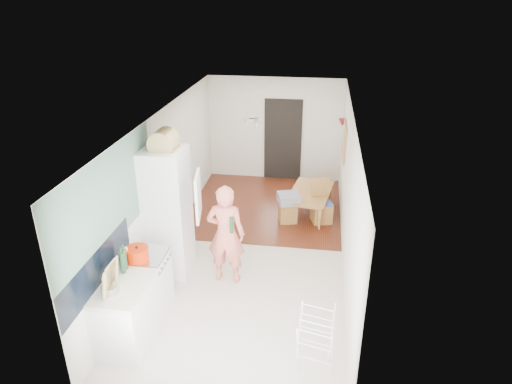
% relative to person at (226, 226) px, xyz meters
% --- Properties ---
extents(room_shell, '(3.20, 7.00, 2.50)m').
position_rel_person_xyz_m(room_shell, '(0.29, 0.92, 0.26)').
color(room_shell, silver).
rests_on(room_shell, ground).
extents(floor, '(3.20, 7.00, 0.01)m').
position_rel_person_xyz_m(floor, '(0.29, 0.92, -0.99)').
color(floor, beige).
rests_on(floor, ground).
extents(wood_floor_overlay, '(3.20, 3.30, 0.01)m').
position_rel_person_xyz_m(wood_floor_overlay, '(0.29, 2.77, -0.98)').
color(wood_floor_overlay, maroon).
rests_on(wood_floor_overlay, room_shell).
extents(sage_wall_panel, '(0.02, 3.00, 1.30)m').
position_rel_person_xyz_m(sage_wall_panel, '(-1.30, -1.08, 0.86)').
color(sage_wall_panel, slate).
rests_on(sage_wall_panel, room_shell).
extents(tile_splashback, '(0.02, 1.90, 0.50)m').
position_rel_person_xyz_m(tile_splashback, '(-1.29, -1.63, 0.16)').
color(tile_splashback, black).
rests_on(tile_splashback, room_shell).
extents(doorway_recess, '(0.90, 0.04, 2.00)m').
position_rel_person_xyz_m(doorway_recess, '(0.49, 4.40, 0.01)').
color(doorway_recess, black).
rests_on(doorway_recess, room_shell).
extents(base_cabinet, '(0.60, 0.90, 0.86)m').
position_rel_person_xyz_m(base_cabinet, '(-1.01, -1.63, -0.56)').
color(base_cabinet, white).
rests_on(base_cabinet, room_shell).
extents(worktop, '(0.62, 0.92, 0.06)m').
position_rel_person_xyz_m(worktop, '(-1.01, -1.63, -0.10)').
color(worktop, beige).
rests_on(worktop, room_shell).
extents(range_cooker, '(0.60, 0.60, 0.88)m').
position_rel_person_xyz_m(range_cooker, '(-1.01, -0.88, -0.55)').
color(range_cooker, white).
rests_on(range_cooker, room_shell).
extents(cooker_top, '(0.60, 0.60, 0.04)m').
position_rel_person_xyz_m(cooker_top, '(-1.01, -0.88, -0.09)').
color(cooker_top, '#B6B6B8').
rests_on(cooker_top, room_shell).
extents(fridge_housing, '(0.66, 0.66, 2.15)m').
position_rel_person_xyz_m(fridge_housing, '(-0.98, 0.14, 0.09)').
color(fridge_housing, white).
rests_on(fridge_housing, room_shell).
extents(fridge_door, '(0.14, 0.56, 0.70)m').
position_rel_person_xyz_m(fridge_door, '(-0.37, -0.16, 0.56)').
color(fridge_door, white).
rests_on(fridge_door, room_shell).
extents(fridge_interior, '(0.02, 0.52, 0.66)m').
position_rel_person_xyz_m(fridge_interior, '(-0.67, 0.14, 0.56)').
color(fridge_interior, white).
rests_on(fridge_interior, room_shell).
extents(pinboard, '(0.03, 0.90, 0.70)m').
position_rel_person_xyz_m(pinboard, '(1.87, 2.82, 0.56)').
color(pinboard, tan).
rests_on(pinboard, room_shell).
extents(pinboard_frame, '(0.00, 0.94, 0.74)m').
position_rel_person_xyz_m(pinboard_frame, '(1.86, 2.82, 0.56)').
color(pinboard_frame, '#A36F39').
rests_on(pinboard_frame, room_shell).
extents(wall_sconce, '(0.18, 0.18, 0.16)m').
position_rel_person_xyz_m(wall_sconce, '(1.83, 3.47, 0.76)').
color(wall_sconce, maroon).
rests_on(wall_sconce, room_shell).
extents(person, '(0.73, 0.49, 1.98)m').
position_rel_person_xyz_m(person, '(0.00, 0.00, 0.00)').
color(person, '#E37062').
rests_on(person, floor).
extents(dining_table, '(0.86, 1.31, 0.43)m').
position_rel_person_xyz_m(dining_table, '(1.27, 2.57, -0.77)').
color(dining_table, '#A36F39').
rests_on(dining_table, floor).
extents(dining_chair, '(0.47, 0.47, 0.89)m').
position_rel_person_xyz_m(dining_chair, '(1.49, 2.23, -0.54)').
color(dining_chair, '#A36F39').
rests_on(dining_chair, floor).
extents(stool, '(0.41, 0.41, 0.44)m').
position_rel_person_xyz_m(stool, '(0.82, 2.14, -0.77)').
color(stool, '#A36F39').
rests_on(stool, floor).
extents(grey_drape, '(0.52, 0.52, 0.19)m').
position_rel_person_xyz_m(grey_drape, '(0.83, 2.11, -0.45)').
color(grey_drape, gray).
rests_on(grey_drape, stool).
extents(drying_rack, '(0.50, 0.47, 0.83)m').
position_rel_person_xyz_m(drying_rack, '(1.47, -1.70, -0.57)').
color(drying_rack, white).
rests_on(drying_rack, floor).
extents(bread_bin, '(0.45, 0.43, 0.22)m').
position_rel_person_xyz_m(bread_bin, '(-0.95, 0.17, 1.27)').
color(bread_bin, tan).
rests_on(bread_bin, fridge_housing).
extents(red_casserole, '(0.36, 0.36, 0.19)m').
position_rel_person_xyz_m(red_casserole, '(-1.04, -1.01, 0.03)').
color(red_casserole, red).
rests_on(red_casserole, cooker_top).
extents(steel_pan, '(0.24, 0.24, 0.11)m').
position_rel_person_xyz_m(steel_pan, '(-1.09, -1.78, -0.01)').
color(steel_pan, '#B6B6B8').
rests_on(steel_pan, worktop).
extents(held_bottle, '(0.06, 0.06, 0.27)m').
position_rel_person_xyz_m(held_bottle, '(0.12, -0.12, 0.09)').
color(held_bottle, '#1C3D22').
rests_on(held_bottle, person).
extents(bottle_a, '(0.09, 0.09, 0.30)m').
position_rel_person_xyz_m(bottle_a, '(-1.11, -1.34, 0.08)').
color(bottle_a, '#1C3D22').
rests_on(bottle_a, worktop).
extents(bottle_b, '(0.08, 0.08, 0.30)m').
position_rel_person_xyz_m(bottle_b, '(-1.12, -1.25, 0.08)').
color(bottle_b, '#1C3D22').
rests_on(bottle_b, worktop).
extents(bottle_c, '(0.09, 0.09, 0.20)m').
position_rel_person_xyz_m(bottle_c, '(-1.15, -1.76, 0.03)').
color(bottle_c, silver).
rests_on(bottle_c, worktop).
extents(pepper_mill_front, '(0.07, 0.07, 0.21)m').
position_rel_person_xyz_m(pepper_mill_front, '(-1.16, -1.18, 0.04)').
color(pepper_mill_front, tan).
rests_on(pepper_mill_front, worktop).
extents(pepper_mill_back, '(0.06, 0.06, 0.19)m').
position_rel_person_xyz_m(pepper_mill_back, '(-1.15, -1.10, 0.03)').
color(pepper_mill_back, tan).
rests_on(pepper_mill_back, worktop).
extents(chopping_boards, '(0.05, 0.31, 0.42)m').
position_rel_person_xyz_m(chopping_boards, '(-1.07, -1.76, 0.14)').
color(chopping_boards, tan).
rests_on(chopping_boards, worktop).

